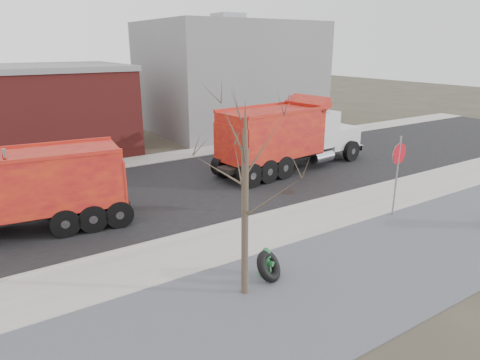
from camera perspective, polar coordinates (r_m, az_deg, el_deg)
ground at (r=15.42m, az=5.21°, el=-6.93°), size 120.00×120.00×0.00m
gravel_verge at (r=13.16m, az=14.84°, el=-12.00°), size 60.00×5.00×0.03m
sidewalk at (r=15.58m, az=4.64°, el=-6.51°), size 60.00×2.50×0.06m
curb at (r=16.53m, az=1.90°, el=-4.91°), size 60.00×0.15×0.11m
road at (r=20.38m, az=-5.75°, el=-0.70°), size 60.00×9.40×0.02m
far_sidewalk at (r=25.38m, az=-11.72°, el=2.75°), size 60.00×2.00×0.06m
building_grey at (r=34.05m, az=-1.51°, el=13.61°), size 12.00×10.00×8.00m
bare_tree at (r=10.50m, az=0.67°, el=0.49°), size 3.20×3.20×5.20m
fire_hydrant at (r=12.55m, az=3.51°, el=-10.94°), size 0.49×0.48×0.86m
truck_tire at (r=12.34m, az=3.85°, el=-11.40°), size 1.16×1.08×0.93m
stop_sign at (r=17.19m, az=20.33°, el=2.14°), size 0.86×0.11×3.16m
dump_truck_red_a at (r=22.63m, az=6.47°, el=6.09°), size 9.41×3.47×3.74m
dump_truck_red_b at (r=16.51m, az=-26.87°, el=-0.96°), size 7.79×3.08×3.26m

